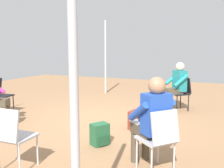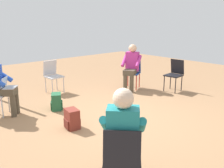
# 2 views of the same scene
# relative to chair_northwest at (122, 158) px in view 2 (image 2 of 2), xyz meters

# --- Properties ---
(ground_plane) EXTENTS (14.74, 14.74, 0.00)m
(ground_plane) POSITION_rel_chair_northwest_xyz_m (1.68, -1.51, -0.50)
(ground_plane) COLOR #99704C
(chair_northwest) EXTENTS (0.58, 0.59, 0.85)m
(chair_northwest) POSITION_rel_chair_northwest_xyz_m (0.00, 0.00, 0.00)
(chair_northwest) COLOR black
(chair_northwest) RESTS_ON ground
(chair_east) EXTENTS (0.45, 0.41, 0.85)m
(chair_east) POSITION_rel_chair_northwest_xyz_m (4.16, -1.51, 0.00)
(chair_east) COLOR #B7B7BC
(chair_east) RESTS_ON ground
(chair_south) EXTENTS (0.44, 0.47, 0.85)m
(chair_south) POSITION_rel_chair_northwest_xyz_m (2.07, -4.04, 0.00)
(chair_south) COLOR black
(chair_south) RESTS_ON ground
(chair_southeast) EXTENTS (0.55, 0.57, 0.85)m
(chair_southeast) POSITION_rel_chair_northwest_xyz_m (3.03, -3.41, 0.00)
(chair_southeast) COLOR #1E4799
(chair_southeast) RESTS_ON ground
(person_in_teal) EXTENTS (0.63, 0.63, 1.24)m
(person_in_teal) POSITION_rel_chair_northwest_xyz_m (0.11, -0.12, 0.20)
(person_in_teal) COLOR #4C4233
(person_in_teal) RESTS_ON ground
(person_in_magenta) EXTENTS (0.62, 0.62, 1.24)m
(person_in_magenta) POSITION_rel_chair_northwest_xyz_m (2.96, -3.27, 0.20)
(person_in_magenta) COLOR #4C4233
(person_in_magenta) RESTS_ON ground
(backpack_near_laptop_user) EXTENTS (0.31, 0.28, 0.36)m
(backpack_near_laptop_user) POSITION_rel_chair_northwest_xyz_m (1.89, -0.61, -0.34)
(backpack_near_laptop_user) COLOR maroon
(backpack_near_laptop_user) RESTS_ON ground
(backpack_by_empty_chair) EXTENTS (0.34, 0.32, 0.36)m
(backpack_by_empty_chair) POSITION_rel_chair_northwest_xyz_m (2.92, -0.89, -0.34)
(backpack_by_empty_chair) COLOR #235B38
(backpack_by_empty_chair) RESTS_ON ground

